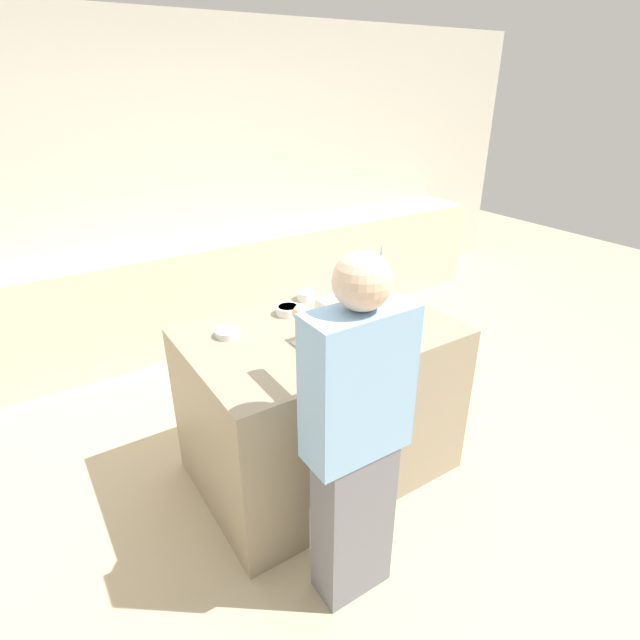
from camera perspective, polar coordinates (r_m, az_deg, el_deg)
The scene contains 12 objects.
ground_plane at distance 3.15m, azimuth 0.09°, elevation -16.19°, with size 12.00×12.00×0.00m, color #C6B28E.
wall_back at distance 4.56m, azimuth -16.81°, elevation 14.53°, with size 8.00×0.05×2.60m.
back_cabinet_block at distance 4.50m, azimuth -14.17°, elevation 3.23°, with size 6.00×0.60×0.88m.
kitchen_island at distance 2.87m, azimuth 0.10°, elevation -9.35°, with size 1.40×0.94×0.92m.
baking_tray at distance 2.50m, azimuth 2.01°, elevation -2.60°, with size 0.40×0.26×0.01m.
gingerbread_house at distance 2.44m, azimuth 2.05°, elevation -0.05°, with size 0.16×0.17×0.30m.
decorative_tree at distance 2.79m, azimuth 6.92°, elevation 4.86°, with size 0.13×0.13×0.41m.
candy_bowl_behind_tray at distance 2.60m, azimuth -10.52°, elevation -1.43°, with size 0.13×0.13×0.04m.
candy_bowl_front_corner at distance 3.11m, azimuth 4.42°, elevation 3.72°, with size 0.11×0.11×0.05m.
candy_bowl_far_left at distance 2.98m, azimuth -1.65°, elevation 2.85°, with size 0.11×0.11×0.05m.
candy_bowl_far_right at distance 2.80m, azimuth -3.69°, elevation 1.17°, with size 0.13×0.13×0.05m.
person at distance 2.03m, azimuth 4.06°, elevation -13.39°, with size 0.42×0.53×1.60m.
Camera 1 is at (-1.29, -1.96, 2.11)m, focal length 28.00 mm.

